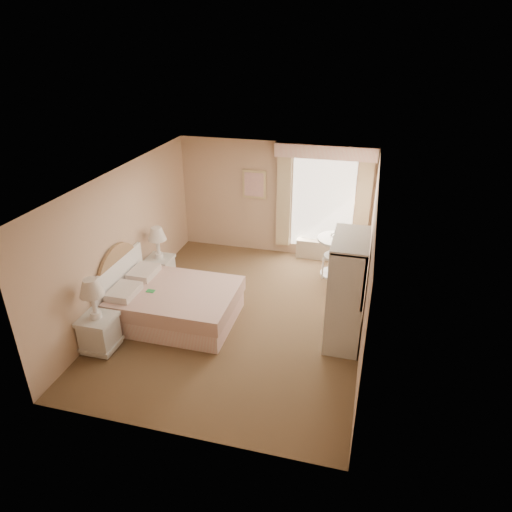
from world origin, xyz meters
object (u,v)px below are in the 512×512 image
(bed, at_px, (170,302))
(nightstand_near, at_px, (98,324))
(round_table, at_px, (336,250))
(armoire, at_px, (346,299))
(cafe_chair, at_px, (336,252))
(nightstand_far, at_px, (160,263))

(bed, xyz_separation_m, nightstand_near, (-0.72, -1.07, 0.13))
(round_table, distance_m, armoire, 2.19)
(bed, distance_m, round_table, 3.50)
(bed, height_order, round_table, bed)
(nightstand_near, bearing_deg, bed, 56.28)
(cafe_chair, bearing_deg, nightstand_far, -144.67)
(round_table, xyz_separation_m, cafe_chair, (0.02, -0.06, 0.00))
(bed, distance_m, cafe_chair, 3.47)
(bed, bearing_deg, nightstand_far, 122.64)
(round_table, bearing_deg, cafe_chair, -75.99)
(round_table, relative_size, cafe_chair, 0.87)
(armoire, bearing_deg, round_table, 99.33)
(armoire, bearing_deg, nightstand_near, -160.87)
(nightstand_far, distance_m, armoire, 3.78)
(cafe_chair, bearing_deg, armoire, -64.93)
(bed, bearing_deg, cafe_chair, 41.35)
(nightstand_far, height_order, cafe_chair, nightstand_far)
(cafe_chair, bearing_deg, bed, -122.76)
(nightstand_near, bearing_deg, cafe_chair, 45.38)
(bed, distance_m, nightstand_near, 1.30)
(round_table, bearing_deg, armoire, -80.67)
(nightstand_far, bearing_deg, cafe_chair, 19.44)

